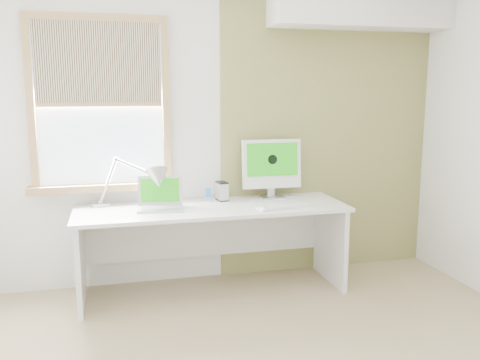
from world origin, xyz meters
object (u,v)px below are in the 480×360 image
object	(u,v)px
external_drive	(222,191)
imac	(271,165)
desk_lamp	(147,181)
desk	(211,228)
laptop	(160,201)

from	to	relation	value
external_drive	imac	world-z (taller)	imac
desk_lamp	imac	size ratio (longest dim) A/B	1.27
desk	imac	size ratio (longest dim) A/B	4.20
desk	desk_lamp	distance (m)	0.66
desk_lamp	imac	bearing A→B (deg)	6.69
desk	desk_lamp	world-z (taller)	desk_lamp
external_drive	imac	size ratio (longest dim) A/B	0.31
desk_lamp	imac	xyz separation A→B (m)	(1.09, 0.13, 0.08)
desk	imac	xyz separation A→B (m)	(0.58, 0.17, 0.48)
desk_lamp	laptop	size ratio (longest dim) A/B	1.75
external_drive	imac	xyz separation A→B (m)	(0.45, 0.02, 0.21)
external_drive	imac	distance (m)	0.50
desk_lamp	external_drive	distance (m)	0.66
external_drive	laptop	bearing A→B (deg)	-163.63
desk_lamp	laptop	bearing A→B (deg)	-30.13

